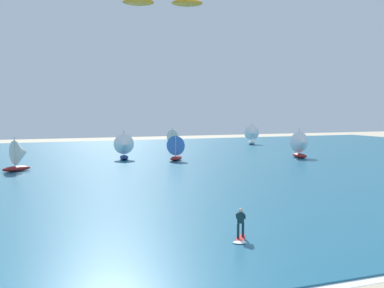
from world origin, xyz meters
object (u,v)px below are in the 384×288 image
(sailboat_leading, at_px, (20,155))
(sailboat_near_shore, at_px, (177,147))
(sailboat_far_right, at_px, (174,138))
(sailboat_mid_left, at_px, (252,135))
(sailboat_far_left, at_px, (301,145))
(kite, at_px, (163,0))
(kitesurfer, at_px, (240,228))
(sailboat_anchored_offshore, at_px, (124,147))

(sailboat_leading, height_order, sailboat_near_shore, sailboat_leading)
(sailboat_far_right, relative_size, sailboat_mid_left, 0.86)
(sailboat_far_left, height_order, sailboat_mid_left, sailboat_far_left)
(kite, relative_size, sailboat_far_right, 1.55)
(kitesurfer, relative_size, sailboat_mid_left, 0.47)
(kitesurfer, distance_m, kite, 15.90)
(kitesurfer, height_order, sailboat_near_shore, sailboat_near_shore)
(sailboat_anchored_offshore, bearing_deg, kitesurfer, -94.93)
(sailboat_anchored_offshore, relative_size, sailboat_near_shore, 1.05)
(kitesurfer, height_order, sailboat_leading, sailboat_leading)
(kite, distance_m, sailboat_mid_left, 65.66)
(kitesurfer, bearing_deg, sailboat_leading, 106.43)
(sailboat_mid_left, bearing_deg, sailboat_leading, -149.03)
(sailboat_far_left, height_order, sailboat_anchored_offshore, sailboat_far_left)
(sailboat_mid_left, bearing_deg, sailboat_far_right, -178.26)
(kitesurfer, distance_m, sailboat_near_shore, 40.45)
(kitesurfer, xyz_separation_m, sailboat_anchored_offshore, (3.63, 42.09, 1.24))
(kite, bearing_deg, sailboat_mid_left, 56.01)
(sailboat_far_left, bearing_deg, sailboat_near_shore, 166.85)
(sailboat_leading, xyz_separation_m, sailboat_mid_left, (44.49, 26.70, 0.09))
(sailboat_far_right, bearing_deg, sailboat_mid_left, 1.74)
(sailboat_far_right, xyz_separation_m, sailboat_near_shore, (-7.17, -21.77, 0.11))
(sailboat_far_right, bearing_deg, sailboat_anchored_offshore, -126.57)
(sailboat_far_left, bearing_deg, kite, -137.56)
(sailboat_leading, xyz_separation_m, sailboat_near_shore, (20.60, 4.42, -0.07))
(kite, xyz_separation_m, sailboat_leading, (-8.43, 26.77, -12.47))
(kite, bearing_deg, sailboat_far_left, 42.44)
(kitesurfer, xyz_separation_m, sailboat_leading, (-10.22, 34.66, 1.21))
(kite, distance_m, sailboat_far_right, 57.78)
(sailboat_anchored_offshore, height_order, sailboat_far_right, sailboat_anchored_offshore)
(sailboat_leading, bearing_deg, kitesurfer, -73.57)
(kite, height_order, sailboat_far_left, kite)
(kite, distance_m, sailboat_near_shore, 35.75)
(kitesurfer, relative_size, kite, 0.35)
(kitesurfer, xyz_separation_m, kite, (-1.79, 7.89, 13.68))
(kitesurfer, relative_size, sailboat_near_shore, 0.51)
(sailboat_far_left, xyz_separation_m, sailboat_mid_left, (6.41, 26.36, -0.03))
(sailboat_leading, relative_size, sailboat_near_shore, 1.04)
(sailboat_leading, distance_m, sailboat_far_right, 38.17)
(sailboat_leading, height_order, sailboat_mid_left, sailboat_mid_left)
(sailboat_leading, distance_m, sailboat_anchored_offshore, 15.72)
(kite, xyz_separation_m, sailboat_anchored_offshore, (5.42, 34.20, -12.44))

